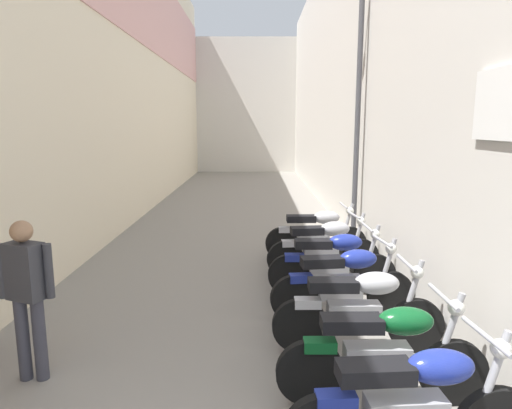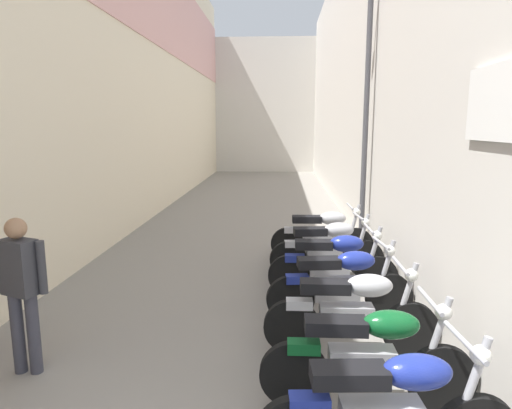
% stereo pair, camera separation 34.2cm
% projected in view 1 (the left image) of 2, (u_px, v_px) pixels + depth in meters
% --- Properties ---
extents(ground_plane, '(38.83, 38.83, 0.00)m').
position_uv_depth(ground_plane, '(236.00, 231.00, 10.42)').
color(ground_plane, gray).
extents(building_left, '(0.45, 22.83, 8.16)m').
position_uv_depth(building_left, '(133.00, 59.00, 11.64)').
color(building_left, beige).
rests_on(building_left, ground).
extents(building_right, '(0.45, 22.83, 7.40)m').
position_uv_depth(building_right, '(344.00, 76.00, 11.73)').
color(building_right, beige).
rests_on(building_right, ground).
extents(building_far_end, '(8.11, 2.00, 6.81)m').
position_uv_depth(building_far_end, '(248.00, 107.00, 24.02)').
color(building_far_end, beige).
rests_on(building_far_end, ground).
extents(motorcycle_second, '(1.85, 0.58, 1.04)m').
position_uv_depth(motorcycle_second, '(416.00, 405.00, 3.13)').
color(motorcycle_second, black).
rests_on(motorcycle_second, ground).
extents(motorcycle_third, '(1.85, 0.58, 1.04)m').
position_uv_depth(motorcycle_third, '(386.00, 352.00, 3.87)').
color(motorcycle_third, black).
rests_on(motorcycle_third, ground).
extents(motorcycle_fourth, '(1.85, 0.58, 1.04)m').
position_uv_depth(motorcycle_fourth, '(361.00, 308.00, 4.78)').
color(motorcycle_fourth, black).
rests_on(motorcycle_fourth, ground).
extents(motorcycle_fifth, '(1.85, 0.58, 1.04)m').
position_uv_depth(motorcycle_fifth, '(346.00, 281.00, 5.62)').
color(motorcycle_fifth, black).
rests_on(motorcycle_fifth, ground).
extents(motorcycle_sixth, '(1.85, 0.58, 1.04)m').
position_uv_depth(motorcycle_sixth, '(335.00, 261.00, 6.43)').
color(motorcycle_sixth, black).
rests_on(motorcycle_sixth, ground).
extents(motorcycle_seventh, '(1.85, 0.58, 1.04)m').
position_uv_depth(motorcycle_seventh, '(326.00, 246.00, 7.25)').
color(motorcycle_seventh, black).
rests_on(motorcycle_seventh, ground).
extents(motorcycle_eighth, '(1.85, 0.58, 1.04)m').
position_uv_depth(motorcycle_eighth, '(318.00, 233.00, 8.15)').
color(motorcycle_eighth, black).
rests_on(motorcycle_eighth, ground).
extents(pedestrian_mid_alley, '(0.52, 0.31, 1.57)m').
position_uv_depth(pedestrian_mid_alley, '(29.00, 288.00, 4.20)').
color(pedestrian_mid_alley, '#383842').
rests_on(pedestrian_mid_alley, ground).
extents(street_lamp, '(0.79, 0.18, 5.07)m').
position_uv_depth(street_lamp, '(356.00, 97.00, 8.28)').
color(street_lamp, '#47474C').
rests_on(street_lamp, ground).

